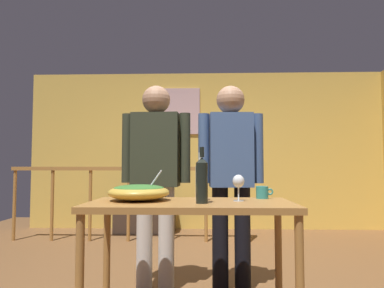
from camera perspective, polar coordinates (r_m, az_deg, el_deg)
ground_plane at (r=3.26m, az=2.63°, el=-21.69°), size 7.46×7.46×0.00m
back_wall at (r=5.75m, az=2.28°, el=-1.02°), size 5.74×0.10×2.52m
framed_picture at (r=5.76m, az=-2.04°, el=5.33°), size 0.66×0.03×0.75m
stair_railing at (r=4.79m, az=-4.62°, el=-7.84°), size 3.23×0.10×1.05m
tv_console at (r=5.52m, az=-7.61°, el=-11.37°), size 0.90×0.40×0.51m
flat_screen_tv at (r=5.44m, az=-7.63°, el=-6.50°), size 0.45×0.12×0.36m
serving_table at (r=2.32m, az=-0.25°, el=-11.57°), size 1.32×0.64×0.78m
salad_bowl at (r=2.40m, az=-8.60°, el=-7.62°), size 0.41×0.41×0.21m
wine_glass at (r=2.35m, az=7.53°, el=-6.18°), size 0.08×0.08×0.17m
wine_bottle_clear at (r=2.35m, az=1.36°, el=-5.91°), size 0.06×0.06×0.32m
wine_bottle_dark at (r=2.20m, az=1.61°, el=-5.75°), size 0.07×0.07×0.35m
mug_teal at (r=2.57m, az=11.34°, el=-7.69°), size 0.12×0.09×0.09m
person_standing_left at (r=2.91m, az=-5.89°, el=-3.92°), size 0.57×0.24×1.68m
person_standing_right at (r=2.90m, az=6.33°, el=-4.15°), size 0.53×0.24×1.67m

